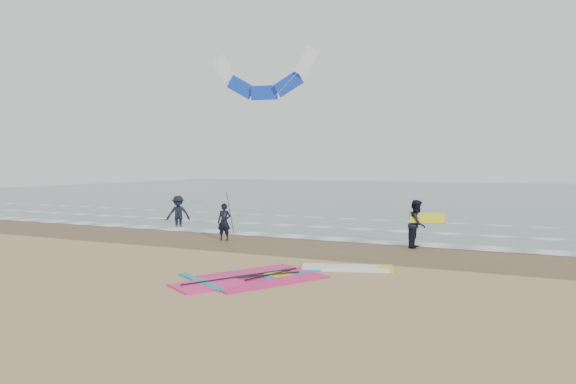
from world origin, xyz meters
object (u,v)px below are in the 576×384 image
at_px(windsurf_rig, 284,275).
at_px(surf_kite, 264,79).
at_px(person_walking, 417,224).
at_px(person_standing, 224,222).
at_px(person_wading, 178,207).

distance_m(windsurf_rig, surf_kite, 17.23).
bearing_deg(person_walking, windsurf_rig, 164.86).
height_order(person_standing, person_walking, person_walking).
relative_size(windsurf_rig, surf_kite, 0.67).
bearing_deg(surf_kite, person_wading, -125.97).
xyz_separation_m(windsurf_rig, person_walking, (2.57, 6.76, 0.90)).
height_order(windsurf_rig, person_standing, person_standing).
distance_m(windsurf_rig, person_standing, 7.54).
relative_size(windsurf_rig, person_walking, 3.03).
distance_m(person_standing, person_wading, 6.38).
bearing_deg(person_wading, person_walking, -37.41).
bearing_deg(windsurf_rig, surf_kite, 119.18).
bearing_deg(person_wading, windsurf_rig, -68.29).
distance_m(person_wading, surf_kite, 8.85).
xyz_separation_m(person_standing, surf_kite, (-2.12, 7.94, 7.36)).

